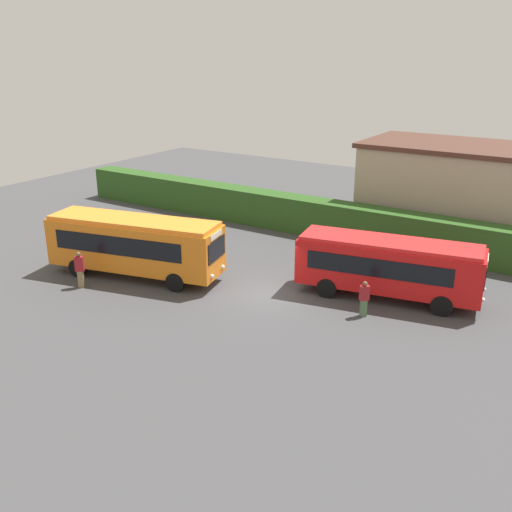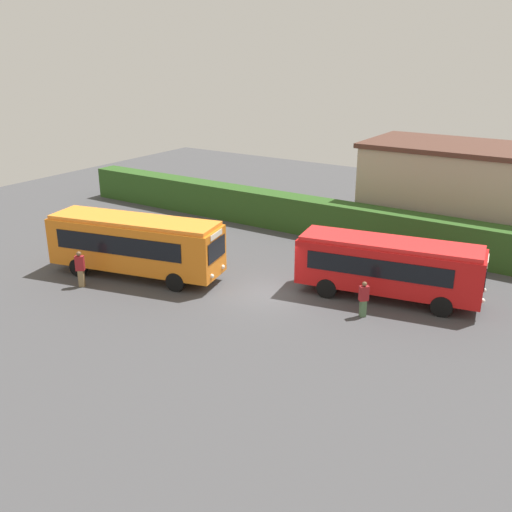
{
  "view_description": "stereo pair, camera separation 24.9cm",
  "coord_description": "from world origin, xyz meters",
  "px_view_note": "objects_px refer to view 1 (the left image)",
  "views": [
    {
      "loc": [
        14.09,
        -22.78,
        11.75
      ],
      "look_at": [
        -0.97,
        0.51,
        1.67
      ],
      "focal_mm": 40.88,
      "sensor_mm": 36.0,
      "label": 1
    },
    {
      "loc": [
        14.29,
        -22.64,
        11.75
      ],
      "look_at": [
        -0.97,
        0.51,
        1.67
      ],
      "focal_mm": 40.88,
      "sensor_mm": 36.0,
      "label": 2
    }
  ],
  "objects_px": {
    "person_center": "(187,246)",
    "bus_orange": "(135,243)",
    "person_right": "(364,298)",
    "traffic_cone": "(153,235)",
    "bus_red": "(389,265)",
    "person_left": "(80,269)"
  },
  "relations": [
    {
      "from": "bus_orange",
      "to": "bus_red",
      "type": "distance_m",
      "value": 13.14
    },
    {
      "from": "person_left",
      "to": "person_right",
      "type": "bearing_deg",
      "value": -105.5
    },
    {
      "from": "bus_orange",
      "to": "person_center",
      "type": "xyz_separation_m",
      "value": [
        0.74,
        3.39,
        -0.97
      ]
    },
    {
      "from": "person_center",
      "to": "traffic_cone",
      "type": "height_order",
      "value": "person_center"
    },
    {
      "from": "bus_orange",
      "to": "person_right",
      "type": "distance_m",
      "value": 12.39
    },
    {
      "from": "bus_red",
      "to": "person_left",
      "type": "xyz_separation_m",
      "value": [
        -13.66,
        -7.24,
        -0.71
      ]
    },
    {
      "from": "bus_orange",
      "to": "bus_red",
      "type": "bearing_deg",
      "value": 7.4
    },
    {
      "from": "bus_orange",
      "to": "bus_red",
      "type": "height_order",
      "value": "bus_orange"
    },
    {
      "from": "person_center",
      "to": "person_right",
      "type": "height_order",
      "value": "person_right"
    },
    {
      "from": "person_left",
      "to": "bus_orange",
      "type": "bearing_deg",
      "value": -61.46
    },
    {
      "from": "bus_red",
      "to": "person_left",
      "type": "bearing_deg",
      "value": -162.53
    },
    {
      "from": "bus_red",
      "to": "person_center",
      "type": "relative_size",
      "value": 5.41
    },
    {
      "from": "person_right",
      "to": "traffic_cone",
      "type": "bearing_deg",
      "value": -147.11
    },
    {
      "from": "person_center",
      "to": "bus_red",
      "type": "bearing_deg",
      "value": 77.11
    },
    {
      "from": "person_center",
      "to": "bus_orange",
      "type": "bearing_deg",
      "value": -31.02
    },
    {
      "from": "bus_orange",
      "to": "bus_red",
      "type": "relative_size",
      "value": 1.07
    },
    {
      "from": "bus_orange",
      "to": "person_right",
      "type": "relative_size",
      "value": 5.67
    },
    {
      "from": "bus_red",
      "to": "bus_orange",
      "type": "bearing_deg",
      "value": -170.06
    },
    {
      "from": "person_left",
      "to": "person_center",
      "type": "xyz_separation_m",
      "value": [
        2.08,
        6.05,
        -0.13
      ]
    },
    {
      "from": "person_right",
      "to": "traffic_cone",
      "type": "relative_size",
      "value": 2.86
    },
    {
      "from": "person_right",
      "to": "person_left",
      "type": "bearing_deg",
      "value": -116.68
    },
    {
      "from": "bus_orange",
      "to": "traffic_cone",
      "type": "relative_size",
      "value": 16.24
    }
  ]
}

